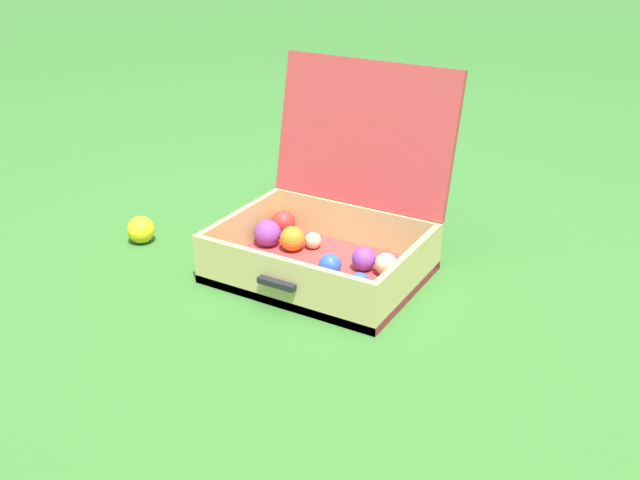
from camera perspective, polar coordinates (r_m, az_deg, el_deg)
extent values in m
plane|color=#336B28|center=(2.10, 0.49, -2.77)|extent=(16.00, 16.00, 0.00)
cube|color=#B23838|center=(2.10, 0.00, -2.47)|extent=(0.56, 0.42, 0.03)
cube|color=tan|center=(2.20, -6.13, 0.59)|extent=(0.02, 0.42, 0.15)
cube|color=tan|center=(1.96, 6.90, -2.76)|extent=(0.02, 0.42, 0.15)
cube|color=tan|center=(1.91, -3.06, -3.33)|extent=(0.53, 0.02, 0.15)
cube|color=tan|center=(2.23, 2.63, 1.01)|extent=(0.53, 0.02, 0.15)
cube|color=#B23838|center=(2.18, 3.45, 8.27)|extent=(0.56, 0.11, 0.42)
cube|color=black|center=(1.90, -3.41, -3.42)|extent=(0.11, 0.02, 0.02)
sphere|color=orange|center=(2.18, -2.16, 0.11)|extent=(0.08, 0.08, 0.08)
sphere|color=#D1B784|center=(2.19, -0.55, -0.04)|extent=(0.05, 0.05, 0.05)
sphere|color=#D1B784|center=(2.05, 5.15, -1.89)|extent=(0.06, 0.06, 0.06)
sphere|color=blue|center=(2.03, 0.78, -1.96)|extent=(0.06, 0.06, 0.06)
sphere|color=orange|center=(1.98, -3.34, -2.48)|extent=(0.08, 0.08, 0.08)
sphere|color=blue|center=(1.96, 3.07, -3.33)|extent=(0.06, 0.06, 0.06)
sphere|color=purple|center=(2.07, 3.42, -1.47)|extent=(0.07, 0.07, 0.07)
sphere|color=white|center=(1.94, -1.29, -3.63)|extent=(0.05, 0.05, 0.05)
sphere|color=orange|center=(2.04, -4.33, -2.02)|extent=(0.06, 0.06, 0.06)
sphere|color=red|center=(2.29, -2.88, 1.40)|extent=(0.07, 0.07, 0.07)
sphere|color=navy|center=(1.93, 0.55, -3.90)|extent=(0.05, 0.05, 0.05)
sphere|color=purple|center=(2.21, -4.10, 0.54)|extent=(0.08, 0.08, 0.08)
sphere|color=blue|center=(2.07, 7.02, -1.90)|extent=(0.05, 0.05, 0.05)
sphere|color=yellow|center=(2.35, -13.76, 0.78)|extent=(0.09, 0.09, 0.09)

